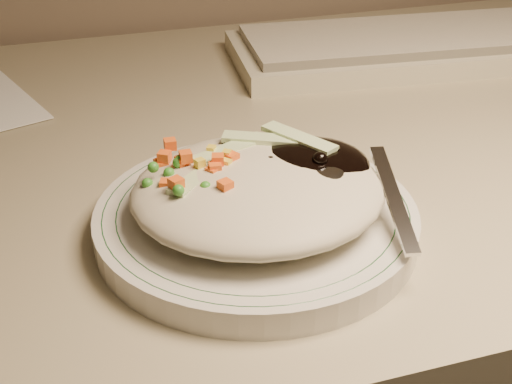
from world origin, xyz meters
name	(u,v)px	position (x,y,z in m)	size (l,w,h in m)	color
desk	(247,290)	(0.00, 1.38, 0.54)	(1.40, 0.70, 0.74)	gray
plate	(256,221)	(-0.04, 1.20, 0.75)	(0.25, 0.25, 0.02)	silver
plate_rim	(256,210)	(-0.04, 1.20, 0.76)	(0.24, 0.24, 0.00)	#144723
meal	(262,185)	(-0.04, 1.20, 0.78)	(0.20, 0.19, 0.05)	#B1A990
keyboard	(427,45)	(0.28, 1.52, 0.76)	(0.50, 0.22, 0.03)	beige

